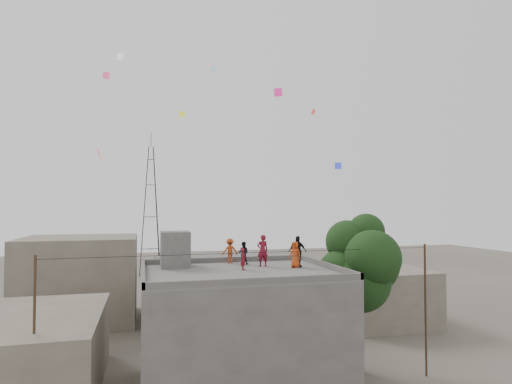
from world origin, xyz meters
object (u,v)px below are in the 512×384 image
Objects in this scene: stair_head_box at (175,249)px; transmission_tower at (150,210)px; person_dark_adult at (297,251)px; tree at (361,265)px; person_red_adult at (263,251)px.

transmission_tower reaches higher than stair_head_box.
transmission_tower is at bearing 91.23° from stair_head_box.
person_dark_adult is at bearing -79.19° from transmission_tower.
tree reaches higher than stair_head_box.
stair_head_box is 0.10× the size of transmission_tower.
person_red_adult is (4.86, -1.04, -0.10)m from stair_head_box.
stair_head_box is at bearing 169.26° from tree.
tree reaches higher than person_red_adult.
stair_head_box is at bearing -16.42° from person_red_adult.
person_red_adult is at bearing 170.44° from tree.
stair_head_box reaches higher than person_red_adult.
stair_head_box reaches higher than person_dark_adult.
transmission_tower is at bearing -85.93° from person_red_adult.
tree is 0.45× the size of transmission_tower.
stair_head_box is at bearing -88.77° from transmission_tower.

